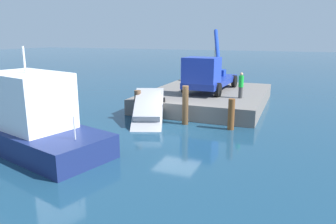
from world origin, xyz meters
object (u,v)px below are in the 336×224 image
object	(u,v)px
crane_truck	(208,75)
moored_yacht	(12,127)
dock_worker	(241,85)
salvaged_car	(148,113)

from	to	relation	value
crane_truck	moored_yacht	size ratio (longest dim) A/B	0.85
crane_truck	moored_yacht	bearing A→B (deg)	-31.01
dock_worker	salvaged_car	world-z (taller)	dock_worker
crane_truck	dock_worker	world-z (taller)	crane_truck
dock_worker	salvaged_car	bearing A→B (deg)	-44.64
moored_yacht	crane_truck	bearing A→B (deg)	148.99
crane_truck	dock_worker	bearing A→B (deg)	61.50
salvaged_car	dock_worker	bearing A→B (deg)	135.36
salvaged_car	moored_yacht	world-z (taller)	moored_yacht
salvaged_car	crane_truck	bearing A→B (deg)	162.18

